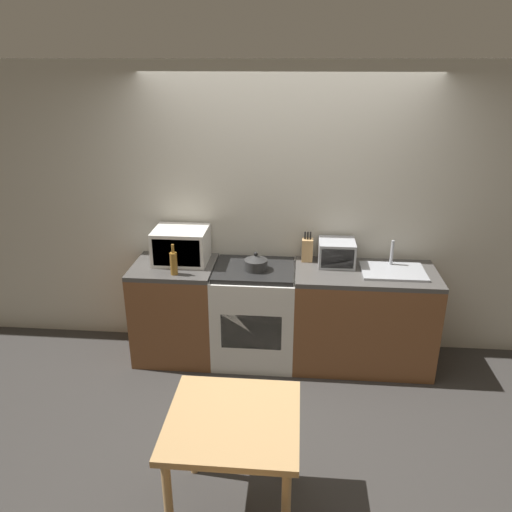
{
  "coord_description": "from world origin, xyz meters",
  "views": [
    {
      "loc": [
        0.12,
        -3.34,
        2.61
      ],
      "look_at": [
        -0.22,
        0.54,
        1.05
      ],
      "focal_mm": 35.0,
      "sensor_mm": 36.0,
      "label": 1
    }
  ],
  "objects_px": {
    "microwave": "(181,245)",
    "toaster_oven": "(337,253)",
    "bottle": "(174,263)",
    "stove_range": "(254,314)",
    "kettle": "(256,262)",
    "dining_table": "(233,432)"
  },
  "relations": [
    {
      "from": "toaster_oven",
      "to": "dining_table",
      "type": "height_order",
      "value": "toaster_oven"
    },
    {
      "from": "stove_range",
      "to": "kettle",
      "type": "bearing_deg",
      "value": -64.65
    },
    {
      "from": "toaster_oven",
      "to": "microwave",
      "type": "bearing_deg",
      "value": -178.01
    },
    {
      "from": "bottle",
      "to": "toaster_oven",
      "type": "relative_size",
      "value": 0.85
    },
    {
      "from": "bottle",
      "to": "stove_range",
      "type": "bearing_deg",
      "value": 16.61
    },
    {
      "from": "kettle",
      "to": "microwave",
      "type": "height_order",
      "value": "microwave"
    },
    {
      "from": "microwave",
      "to": "toaster_oven",
      "type": "relative_size",
      "value": 1.49
    },
    {
      "from": "stove_range",
      "to": "kettle",
      "type": "relative_size",
      "value": 4.49
    },
    {
      "from": "dining_table",
      "to": "kettle",
      "type": "bearing_deg",
      "value": 90.65
    },
    {
      "from": "stove_range",
      "to": "dining_table",
      "type": "distance_m",
      "value": 1.75
    },
    {
      "from": "stove_range",
      "to": "microwave",
      "type": "xyz_separation_m",
      "value": [
        -0.66,
        0.09,
        0.6
      ]
    },
    {
      "from": "kettle",
      "to": "microwave",
      "type": "xyz_separation_m",
      "value": [
        -0.68,
        0.13,
        0.09
      ]
    },
    {
      "from": "kettle",
      "to": "toaster_oven",
      "type": "height_order",
      "value": "toaster_oven"
    },
    {
      "from": "stove_range",
      "to": "toaster_oven",
      "type": "xyz_separation_m",
      "value": [
        0.71,
        0.14,
        0.56
      ]
    },
    {
      "from": "microwave",
      "to": "toaster_oven",
      "type": "xyz_separation_m",
      "value": [
        1.38,
        0.05,
        -0.04
      ]
    },
    {
      "from": "microwave",
      "to": "bottle",
      "type": "height_order",
      "value": "microwave"
    },
    {
      "from": "stove_range",
      "to": "toaster_oven",
      "type": "bearing_deg",
      "value": 11.18
    },
    {
      "from": "bottle",
      "to": "toaster_oven",
      "type": "height_order",
      "value": "bottle"
    },
    {
      "from": "bottle",
      "to": "dining_table",
      "type": "bearing_deg",
      "value": -65.65
    },
    {
      "from": "microwave",
      "to": "bottle",
      "type": "relative_size",
      "value": 1.75
    },
    {
      "from": "stove_range",
      "to": "kettle",
      "type": "height_order",
      "value": "kettle"
    },
    {
      "from": "stove_range",
      "to": "kettle",
      "type": "xyz_separation_m",
      "value": [
        0.02,
        -0.04,
        0.52
      ]
    }
  ]
}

